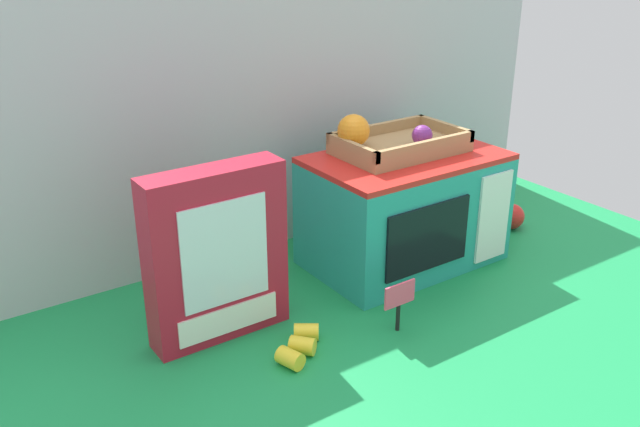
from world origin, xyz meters
TOP-DOWN VIEW (x-y plane):
  - ground_plane at (0.00, 0.00)m, footprint 1.70×1.70m
  - display_back_panel at (0.00, 0.29)m, footprint 1.61×0.03m
  - toy_microwave at (0.20, 0.04)m, footprint 0.42×0.27m
  - food_groups_crate at (0.18, 0.07)m, footprint 0.27×0.17m
  - cookie_set_box at (-0.28, -0.00)m, footprint 0.26×0.07m
  - price_sign at (-0.00, -0.18)m, footprint 0.07×0.01m
  - loose_toy_banana at (-0.19, -0.14)m, footprint 0.12×0.11m
  - loose_toy_apple at (0.54, 0.02)m, footprint 0.06×0.06m

SIDE VIEW (x-z plane):
  - ground_plane at x=0.00m, z-range 0.00..0.00m
  - loose_toy_banana at x=-0.19m, z-range 0.00..0.03m
  - loose_toy_apple at x=0.54m, z-range 0.00..0.06m
  - price_sign at x=0.00m, z-range 0.02..0.12m
  - toy_microwave at x=0.20m, z-range 0.00..0.25m
  - cookie_set_box at x=-0.28m, z-range 0.00..0.32m
  - food_groups_crate at x=0.18m, z-range 0.23..0.32m
  - display_back_panel at x=0.00m, z-range 0.00..0.59m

